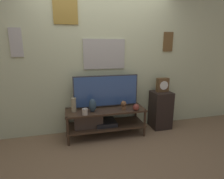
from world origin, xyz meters
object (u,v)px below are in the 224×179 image
vase_round_glass (136,107)px  candle_jar (85,112)px  mantel_clock (163,85)px  television (106,91)px  decorative_bust (124,105)px  vase_urn_stoneware (93,105)px  vase_tall_ceramic (74,105)px

vase_round_glass → candle_jar: vase_round_glass is taller
vase_round_glass → mantel_clock: 0.76m
vase_round_glass → mantel_clock: (0.64, 0.28, 0.30)m
television → decorative_bust: (0.26, -0.21, -0.21)m
vase_urn_stoneware → candle_jar: vase_urn_stoneware is taller
vase_tall_ceramic → vase_round_glass: bearing=-10.3°
vase_tall_ceramic → decorative_bust: 0.85m
vase_urn_stoneware → candle_jar: bearing=-144.4°
vase_round_glass → decorative_bust: bearing=155.5°
decorative_bust → mantel_clock: (0.84, 0.19, 0.27)m
vase_round_glass → mantel_clock: size_ratio=0.43×
vase_round_glass → decorative_bust: size_ratio=0.72×
vase_urn_stoneware → mantel_clock: (1.37, 0.17, 0.24)m
television → candle_jar: size_ratio=11.64×
vase_urn_stoneware → vase_round_glass: bearing=-8.5°
candle_jar → decorative_bust: 0.68m
vase_round_glass → vase_urn_stoneware: (-0.73, 0.11, 0.06)m
vase_urn_stoneware → decorative_bust: 0.54m
vase_round_glass → decorative_bust: 0.22m
vase_round_glass → decorative_bust: decorative_bust is taller
television → candle_jar: television is taller
vase_round_glass → mantel_clock: mantel_clock is taller
mantel_clock → vase_tall_ceramic: bearing=-177.0°
vase_round_glass → vase_urn_stoneware: size_ratio=0.49×
television → mantel_clock: 1.10m
vase_tall_ceramic → mantel_clock: bearing=3.0°
vase_round_glass → decorative_bust: (-0.20, 0.09, 0.03)m
decorative_bust → vase_round_glass: bearing=-24.5°
vase_tall_ceramic → mantel_clock: 1.70m
candle_jar → decorative_bust: bearing=6.6°
vase_round_glass → candle_jar: (-0.87, 0.01, -0.01)m
television → mantel_clock: (1.10, -0.02, 0.06)m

